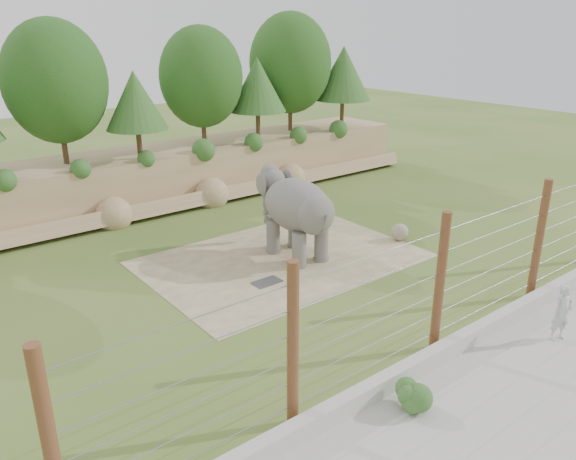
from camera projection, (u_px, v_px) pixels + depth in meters
ground at (325, 291)px, 18.86m from camera, size 90.00×90.00×0.00m
back_embankment at (161, 121)px, 27.13m from camera, size 30.00×5.52×8.77m
dirt_patch at (282, 259)px, 21.35m from camera, size 10.00×7.00×0.02m
drain_grate at (267, 282)px, 19.42m from camera, size 1.00×0.60×0.03m
elephant at (297, 217)px, 21.07m from camera, size 1.88×4.02×3.20m
stone_ball at (400, 232)px, 23.05m from camera, size 0.70×0.70×0.70m
retaining_wall at (449, 348)px, 15.09m from camera, size 26.00×0.35×0.50m
walkway at (516, 392)px, 13.71m from camera, size 26.00×4.00×0.01m
barrier_fence at (440, 283)px, 14.85m from camera, size 20.26×0.26×4.00m
walkway_shrub at (410, 397)px, 12.99m from camera, size 0.69×0.69×0.69m
zookeeper at (562, 313)px, 15.71m from camera, size 0.71×0.58×1.68m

